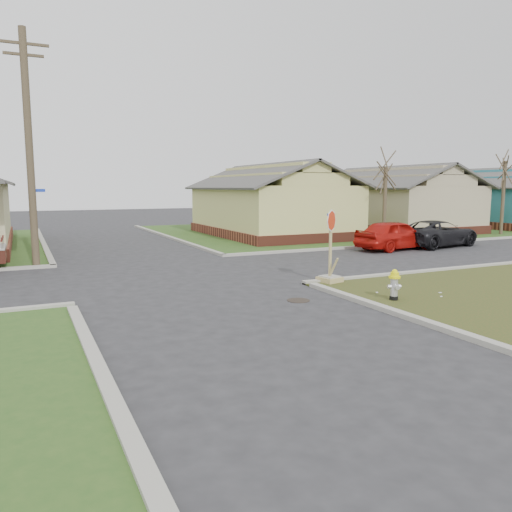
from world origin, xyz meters
name	(u,v)px	position (x,y,z in m)	size (l,w,h in m)	color
ground	(218,305)	(0.00, 0.00, 0.00)	(120.00, 120.00, 0.00)	#28282A
verge_far_right	(399,227)	(22.00, 18.00, 0.03)	(37.00, 19.00, 0.05)	#2B4F1C
curbs	(168,275)	(0.00, 5.00, 0.00)	(80.00, 40.00, 0.12)	#9F9C90
manhole	(298,300)	(2.20, -0.50, 0.01)	(0.64, 0.64, 0.01)	black
side_house_yellow	(271,202)	(10.00, 16.50, 2.19)	(7.60, 11.60, 4.70)	brown
side_house_tan	(393,200)	(20.00, 16.50, 2.19)	(7.60, 11.60, 4.70)	brown
side_house_teal	(490,199)	(30.00, 16.50, 2.19)	(7.60, 11.60, 4.70)	brown
utility_pole	(29,146)	(-4.20, 8.90, 4.66)	(1.80, 0.28, 9.00)	#453A27
tree_mid_right	(385,205)	(14.00, 10.20, 2.15)	(0.22, 0.22, 4.20)	#453A27
tree_far_right	(503,198)	(24.00, 10.50, 2.43)	(0.22, 0.22, 4.76)	#453A27
fire_hydrant	(394,283)	(4.52, -1.72, 0.52)	(0.32, 0.32, 0.85)	black
stop_sign	(330,266)	(4.40, 1.24, 0.56)	(0.67, 0.66, 2.37)	tan
red_sedan	(395,235)	(12.30, 7.29, 0.75)	(1.77, 4.40, 1.50)	#B7130D
dark_pickup	(437,233)	(15.31, 7.47, 0.69)	(2.29, 4.97, 1.38)	black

